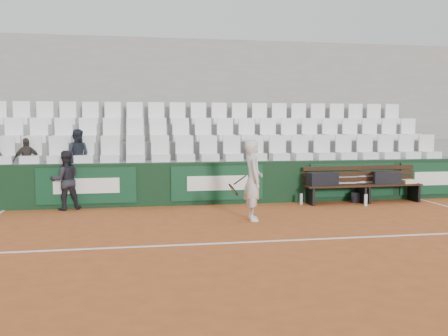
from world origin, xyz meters
The scene contains 22 objects.
ground centered at (0.00, 0.00, 0.00)m, with size 80.00×80.00×0.00m, color #AD5627.
court_baseline centered at (0.00, 0.00, 0.00)m, with size 18.00×0.06×0.01m, color white.
back_barrier centered at (0.07, 3.99, 0.50)m, with size 18.00×0.34×1.00m.
grandstand_tier_front centered at (0.00, 4.62, 0.50)m, with size 18.00×0.95×1.00m, color gray.
grandstand_tier_mid centered at (0.00, 5.58, 0.72)m, with size 18.00×0.95×1.45m, color gray.
grandstand_tier_back centered at (0.00, 6.53, 0.95)m, with size 18.00×0.95×1.90m, color gray.
grandstand_rear_wall centered at (0.00, 7.15, 2.20)m, with size 18.00×0.30×4.40m, color gray.
seat_row_front centered at (0.00, 4.45, 1.31)m, with size 11.90×0.44×0.63m, color white.
seat_row_mid centered at (0.00, 5.40, 1.77)m, with size 11.90×0.44×0.63m, color white.
seat_row_back centered at (0.00, 6.35, 2.21)m, with size 11.90×0.44×0.63m, color white.
bench_left centered at (2.62, 3.47, 0.23)m, with size 1.50×0.56×0.45m, color #321C0F.
bench_right centered at (4.06, 3.53, 0.23)m, with size 1.50×0.56×0.45m, color #32190F.
sports_bag_left centered at (2.27, 3.47, 0.60)m, with size 0.72×0.31×0.31m, color black.
sports_bag_right centered at (3.96, 3.50, 0.60)m, with size 0.63×0.29×0.29m, color black.
towel centered at (4.52, 3.50, 0.50)m, with size 0.34×0.25×0.09m, color beige.
sports_bag_ground centered at (3.30, 3.59, 0.12)m, with size 0.41×0.25×0.25m, color black.
water_bottle_near centered at (1.77, 3.51, 0.13)m, with size 0.07×0.07×0.26m, color #ADBEC4.
water_bottle_far centered at (3.18, 3.02, 0.14)m, with size 0.08×0.08×0.28m, color silver.
tennis_player centered at (0.17, 1.82, 0.80)m, with size 0.71×0.61×1.60m.
ball_kid centered at (-3.64, 3.72, 0.66)m, with size 0.65×0.50×1.33m, color black.
spectator_b centered at (-4.60, 4.50, 1.52)m, with size 0.61×0.25×1.04m, color #312B27.
spectator_c centered at (-3.47, 4.50, 1.62)m, with size 0.60×0.47×1.24m, color #202530.
Camera 1 is at (-2.13, -7.73, 1.90)m, focal length 40.00 mm.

